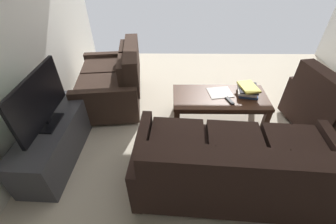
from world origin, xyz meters
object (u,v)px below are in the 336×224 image
Objects in this scene: book_stack at (248,90)px; loose_magazine at (220,92)px; coffee_table at (220,100)px; sofa_main at (236,167)px; tv_stand at (56,139)px; loveseat_near at (114,82)px; tv_remote at (230,101)px; armchair_side at (331,109)px; flat_tv at (39,101)px.

loose_magazine is at bearing -3.90° from book_stack.
sofa_main is at bearing 88.23° from coffee_table.
book_stack is at bearing -163.48° from tv_stand.
loveseat_near is 1.03× the size of coffee_table.
coffee_table is at bearing -14.79° from loose_magazine.
sofa_main is at bearing -11.26° from loose_magazine.
sofa_main is 1.00m from tv_remote.
sofa_main is 6.40× the size of loose_magazine.
armchair_side reaches higher than tv_remote.
sofa_main is 11.91× the size of tv_remote.
book_stack reaches higher than tv_remote.
coffee_table is at bearing -162.26° from flat_tv.
coffee_table is at bearing -162.28° from tv_stand.
flat_tv is at bearing 7.49° from armchair_side.
flat_tv is (0.48, 1.06, 0.43)m from loveseat_near.
loveseat_near is at bearing -114.27° from tv_stand.
sofa_main is at bearing 133.51° from loveseat_near.
armchair_side is 1.26m from tv_remote.
armchair_side reaches higher than sofa_main.
armchair_side reaches higher than book_stack.
armchair_side is (-3.32, -0.44, -0.42)m from flat_tv.
book_stack is 0.32m from tv_remote.
loveseat_near is at bearing -112.33° from loose_magazine.
loose_magazine is at bearing -65.30° from tv_remote.
loveseat_near is 1.68m from tv_remote.
flat_tv is (-0.00, 0.00, 0.55)m from tv_stand.
loveseat_near is 1.00× the size of tv_stand.
book_stack is at bearing -14.27° from armchair_side.
tv_remote is (0.26, 0.17, -0.05)m from book_stack.
loveseat_near reaches higher than loose_magazine.
tv_remote is at bearing -3.82° from armchair_side.
armchair_side is at bearing 171.93° from coffee_table.
flat_tv is 2.90× the size of loose_magazine.
coffee_table is at bearing 163.75° from loveseat_near.
coffee_table is at bearing 9.68° from book_stack.
flat_tv is 2.16m from tv_remote.
tv_remote is at bearing 131.96° from coffee_table.
tv_stand reaches higher than tv_remote.
armchair_side is 6.67× the size of tv_remote.
flat_tv reaches higher than coffee_table.
loose_magazine is (1.35, -0.28, 0.05)m from armchair_side.
tv_stand is at bearing -44.79° from flat_tv.
book_stack is 1.09× the size of loose_magazine.
tv_remote is (-0.13, -0.99, 0.05)m from sofa_main.
coffee_table is (-0.03, -1.10, -0.02)m from sofa_main.
loveseat_near is 1.24m from flat_tv.
flat_tv is (1.97, 0.63, 0.44)m from coffee_table.
sofa_main is 1.10m from coffee_table.
sofa_main is 2.20× the size of flat_tv.
loveseat_near is (1.45, -1.53, -0.01)m from sofa_main.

